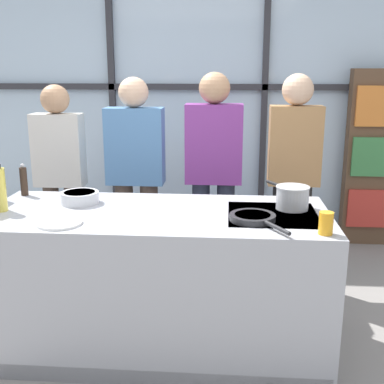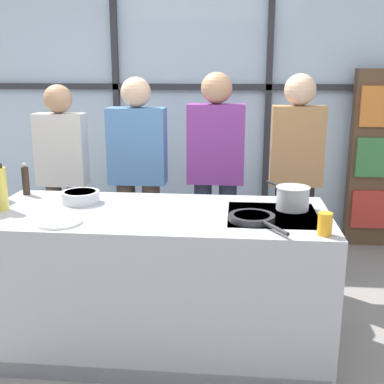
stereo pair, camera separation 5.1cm
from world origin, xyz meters
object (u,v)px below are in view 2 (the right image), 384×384
object	(u,v)px
saucepan	(292,197)
spectator_far_left	(63,170)
spectator_center_left	(138,170)
pepper_grinder	(26,180)
frying_pan	(253,218)
spectator_far_right	(296,168)
white_plate	(59,222)
spectator_center_right	(216,168)
mixing_bowl	(81,197)
oil_bottle	(0,188)
juice_glass_near	(325,224)

from	to	relation	value
saucepan	spectator_far_left	bearing A→B (deg)	154.17
spectator_center_left	pepper_grinder	bearing A→B (deg)	46.10
frying_pan	spectator_far_left	bearing A→B (deg)	143.65
spectator_center_left	saucepan	bearing A→B (deg)	143.11
spectator_far_right	white_plate	xyz separation A→B (m)	(-1.42, -1.25, -0.08)
spectator_center_right	frying_pan	world-z (taller)	spectator_center_right
spectator_far_right	mixing_bowl	size ratio (longest dim) A/B	7.03
frying_pan	white_plate	distance (m)	1.07
spectator_far_left	oil_bottle	bearing A→B (deg)	89.83
frying_pan	pepper_grinder	world-z (taller)	pepper_grinder
mixing_bowl	spectator_far_right	bearing A→B (deg)	29.79
spectator_center_left	frying_pan	distance (m)	1.41
spectator_far_left	spectator_center_right	size ratio (longest dim) A/B	0.94
spectator_far_right	mixing_bowl	distance (m)	1.66
saucepan	white_plate	world-z (taller)	saucepan
spectator_center_left	spectator_center_right	distance (m)	0.62
frying_pan	white_plate	world-z (taller)	frying_pan
frying_pan	juice_glass_near	world-z (taller)	juice_glass_near
mixing_bowl	saucepan	bearing A→B (deg)	-0.90
spectator_center_right	white_plate	distance (m)	1.48
saucepan	mixing_bowl	size ratio (longest dim) A/B	1.43
spectator_center_left	oil_bottle	xyz separation A→B (m)	(-0.62, -1.03, 0.09)
frying_pan	mixing_bowl	world-z (taller)	mixing_bowl
spectator_far_left	pepper_grinder	size ratio (longest dim) A/B	7.34
oil_bottle	pepper_grinder	size ratio (longest dim) A/B	1.31
spectator_center_right	pepper_grinder	bearing A→B (deg)	27.70
spectator_center_left	mixing_bowl	world-z (taller)	spectator_center_left
spectator_far_right	pepper_grinder	distance (m)	1.98
spectator_center_right	juice_glass_near	size ratio (longest dim) A/B	14.33
mixing_bowl	pepper_grinder	xyz separation A→B (m)	(-0.43, 0.17, 0.06)
oil_bottle	frying_pan	bearing A→B (deg)	-2.92
saucepan	juice_glass_near	bearing A→B (deg)	-75.68
pepper_grinder	juice_glass_near	xyz separation A→B (m)	(1.87, -0.64, -0.04)
saucepan	juice_glass_near	distance (m)	0.47
white_plate	frying_pan	bearing A→B (deg)	7.76
spectator_center_left	juice_glass_near	world-z (taller)	spectator_center_left
spectator_center_left	spectator_far_right	bearing A→B (deg)	-180.00
spectator_center_right	frying_pan	size ratio (longest dim) A/B	3.97
spectator_far_right	pepper_grinder	xyz separation A→B (m)	(-1.87, -0.66, 0.01)
frying_pan	pepper_grinder	distance (m)	1.58
spectator_center_right	white_plate	world-z (taller)	spectator_center_right
saucepan	juice_glass_near	world-z (taller)	saucepan
saucepan	mixing_bowl	distance (m)	1.32
spectator_center_left	oil_bottle	distance (m)	1.20
spectator_far_right	spectator_far_left	bearing A→B (deg)	0.00
spectator_far_left	frying_pan	distance (m)	1.86
oil_bottle	pepper_grinder	xyz separation A→B (m)	(-0.01, 0.37, -0.03)
spectator_center_right	pepper_grinder	distance (m)	1.41
spectator_center_right	saucepan	bearing A→B (deg)	120.92
spectator_center_left	frying_pan	bearing A→B (deg)	128.59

